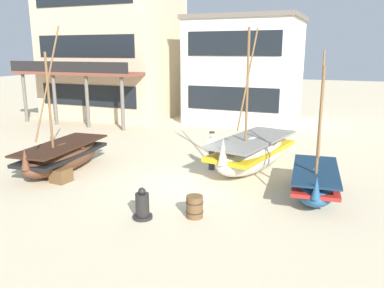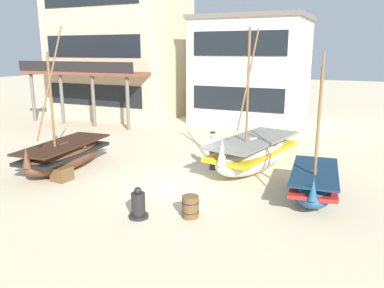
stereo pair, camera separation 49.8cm
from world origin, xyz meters
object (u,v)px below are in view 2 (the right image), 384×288
object	(u,v)px
fishing_boat_near_left	(65,155)
fisherman_by_hull	(213,151)
fishing_boat_far_right	(314,183)
wooden_barrel	(190,207)
harbor_building_main	(251,70)
fishing_boat_centre_large	(253,153)
cargo_crate	(62,174)
harbor_building_annex	(120,47)
capstan_winch	(138,205)

from	to	relation	value
fishing_boat_near_left	fisherman_by_hull	distance (m)	6.42
fishing_boat_far_right	fisherman_by_hull	distance (m)	4.78
wooden_barrel	harbor_building_main	bearing A→B (deg)	100.52
fishing_boat_centre_large	wooden_barrel	world-z (taller)	fishing_boat_centre_large
fishing_boat_near_left	harbor_building_main	distance (m)	15.93
cargo_crate	harbor_building_annex	distance (m)	17.46
fishing_boat_centre_large	harbor_building_annex	distance (m)	18.09
harbor_building_main	fishing_boat_centre_large	bearing A→B (deg)	-73.06
harbor_building_main	harbor_building_annex	xyz separation A→B (m)	(-10.30, -1.39, 1.62)
fishing_boat_near_left	capstan_winch	world-z (taller)	fishing_boat_near_left
fishing_boat_near_left	cargo_crate	xyz separation A→B (m)	(0.93, -1.20, -0.38)
fishing_boat_near_left	fishing_boat_far_right	xyz separation A→B (m)	(10.31, 0.99, -0.08)
fishing_boat_far_right	harbor_building_main	bearing A→B (deg)	114.59
fishing_boat_near_left	cargo_crate	bearing A→B (deg)	-52.23
wooden_barrel	cargo_crate	world-z (taller)	wooden_barrel
harbor_building_main	harbor_building_annex	bearing A→B (deg)	-172.32
fishing_boat_far_right	harbor_building_annex	world-z (taller)	harbor_building_annex
cargo_crate	fishing_boat_near_left	bearing A→B (deg)	127.77
fishing_boat_near_left	cargo_crate	distance (m)	1.57
fishing_boat_near_left	capstan_winch	distance (m)	6.34
wooden_barrel	cargo_crate	xyz separation A→B (m)	(-6.13, 1.05, -0.07)
fishing_boat_far_right	cargo_crate	distance (m)	9.63
fishing_boat_centre_large	fisherman_by_hull	bearing A→B (deg)	-162.27
fisherman_by_hull	fishing_boat_near_left	bearing A→B (deg)	-155.49
fishing_boat_far_right	harbor_building_annex	bearing A→B (deg)	142.72
fishing_boat_centre_large	harbor_building_annex	xyz separation A→B (m)	(-13.95, 10.59, 4.54)
fisherman_by_hull	capstan_winch	bearing A→B (deg)	-92.28
cargo_crate	harbor_building_main	size ratio (longest dim) A/B	0.09
wooden_barrel	fishing_boat_centre_large	bearing A→B (deg)	85.66
capstan_winch	fishing_boat_centre_large	bearing A→B (deg)	73.12
capstan_winch	cargo_crate	xyz separation A→B (m)	(-4.68, 1.74, -0.13)
capstan_winch	fisherman_by_hull	bearing A→B (deg)	87.72
harbor_building_annex	fishing_boat_near_left	bearing A→B (deg)	-64.82
fishing_boat_centre_large	fishing_boat_far_right	bearing A→B (deg)	-37.70
fishing_boat_centre_large	capstan_winch	xyz separation A→B (m)	(-1.86, -6.13, -0.39)
harbor_building_main	wooden_barrel	bearing A→B (deg)	-79.48
wooden_barrel	harbor_building_main	size ratio (longest dim) A/B	0.09
fishing_boat_far_right	cargo_crate	world-z (taller)	fishing_boat_far_right
fishing_boat_centre_large	harbor_building_main	world-z (taller)	harbor_building_main
fishing_boat_far_right	fisherman_by_hull	xyz separation A→B (m)	(-4.47, 1.67, 0.26)
fishing_boat_far_right	wooden_barrel	bearing A→B (deg)	-135.05
fishing_boat_centre_large	cargo_crate	bearing A→B (deg)	-146.14
fishing_boat_near_left	fishing_boat_far_right	world-z (taller)	fishing_boat_near_left
fishing_boat_near_left	wooden_barrel	xyz separation A→B (m)	(7.06, -2.25, -0.31)
wooden_barrel	cargo_crate	size ratio (longest dim) A/B	1.05
fishing_boat_far_right	harbor_building_annex	xyz separation A→B (m)	(-16.78, 12.78, 4.76)
fishing_boat_near_left	fishing_boat_far_right	size ratio (longest dim) A/B	1.19
fishing_boat_near_left	wooden_barrel	bearing A→B (deg)	-17.67
fishing_boat_far_right	cargo_crate	xyz separation A→B (m)	(-9.38, -2.20, -0.30)
fishing_boat_centre_large	harbor_building_annex	world-z (taller)	harbor_building_annex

